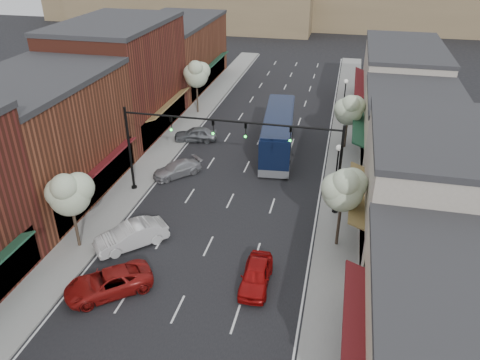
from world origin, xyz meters
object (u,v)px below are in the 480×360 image
Objects in this scene: signal_mast_left at (157,140)px; tree_left_near at (69,192)px; parked_car_b at (131,236)px; tree_right_near at (344,188)px; parked_car_a at (108,283)px; tree_right_far at (349,109)px; lamp_post_near at (337,162)px; tree_left_far at (196,73)px; red_hatchback at (256,275)px; lamp_post_far at (345,92)px; signal_mast_right at (307,154)px; parked_car_d at (196,134)px; parked_car_c at (177,169)px; coach_bus at (278,132)px.

tree_left_near is at bearing -108.10° from signal_mast_left.
signal_mast_left is 1.71× the size of parked_car_b.
parked_car_a is (-12.69, -7.50, -3.76)m from tree_right_near.
tree_right_far reaches higher than parked_car_a.
lamp_post_near is (-0.55, 6.56, -1.45)m from tree_right_near.
tree_right_near is 0.97× the size of tree_left_far.
lamp_post_far is at bearing 80.74° from red_hatchback.
signal_mast_right is 16.05m from tree_left_near.
signal_mast_left is 1.97× the size of parked_car_d.
parked_car_c is at bearing -128.01° from lamp_post_far.
tree_right_near is at bearing 31.96° from parked_car_d.
parked_car_d is at bearing 138.39° from parked_car_c.
signal_mast_left is at bearing -10.21° from parked_car_d.
parked_car_d is (-13.93, 7.95, -2.29)m from lamp_post_near.
lamp_post_near is 0.89× the size of parked_car_a.
signal_mast_right is 1.97× the size of parked_car_d.
tree_left_near is at bearing -170.92° from parked_car_a.
parked_car_a is 22.07m from parked_car_d.
signal_mast_right reaches higher than parked_car_a.
lamp_post_near is at bearing 100.05° from parked_car_a.
red_hatchback is 0.86× the size of parked_car_b.
lamp_post_near is at bearing 82.09° from parked_car_b.
parked_car_b is at bearing 16.95° from tree_left_near.
signal_mast_left reaches higher than tree_left_near.
tree_left_far reaches higher than parked_car_b.
lamp_post_near is (13.42, 2.50, -1.62)m from signal_mast_left.
red_hatchback is 8.56m from parked_car_a.
lamp_post_far is 17.05m from parked_car_d.
signal_mast_right is 1.71× the size of parked_car_b.
tree_right_far is at bearing -86.12° from lamp_post_far.
parked_car_a is (-12.69, -23.50, -3.30)m from tree_right_far.
red_hatchback reaches higher than parked_car_a.
tree_left_far reaches higher than tree_right_far.
tree_right_near is 1.34× the size of lamp_post_near.
lamp_post_near is at bearing 48.95° from signal_mast_right.
lamp_post_near is at bearing 69.49° from red_hatchback.
coach_bus is 18.51m from parked_car_b.
signal_mast_right is 12.27m from tree_right_far.
lamp_post_near is at bearing -58.41° from coach_bus.
signal_mast_left reaches higher than lamp_post_near.
signal_mast_left is 1.44× the size of tree_left_near.
tree_left_near is (-13.87, -8.05, -0.40)m from signal_mast_right.
signal_mast_right is at bearing -131.05° from lamp_post_near.
lamp_post_far is (2.18, 20.00, -1.62)m from signal_mast_right.
coach_bus is at bearing -119.60° from lamp_post_far.
signal_mast_left is 8.05m from parked_car_b.
parked_car_b is at bearing 148.81° from parked_car_a.
tree_right_near is at bearing -88.70° from lamp_post_far.
tree_right_far is 16.72m from parked_car_c.
lamp_post_near is 17.50m from lamp_post_far.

